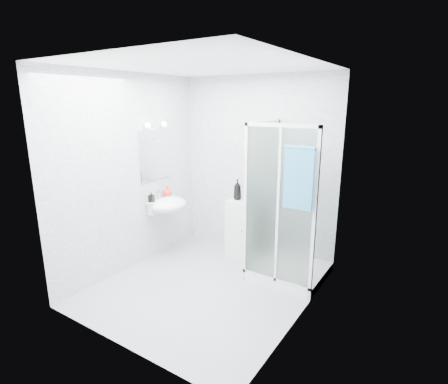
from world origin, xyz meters
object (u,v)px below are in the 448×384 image
Objects in this scene: wall_basin at (167,205)px; storage_cabinet at (242,229)px; hand_towel at (299,176)px; shampoo_bottle_b at (249,193)px; soap_dispenser_black at (151,197)px; shower_enclosure at (282,245)px; shampoo_bottle_a at (237,189)px; soap_dispenser_orange at (167,191)px.

wall_basin is 0.65× the size of storage_cabinet.
hand_towel is at bearing -2.45° from wall_basin.
shampoo_bottle_b reaches higher than wall_basin.
hand_towel is at bearing -27.84° from storage_cabinet.
shampoo_bottle_b is at bearing 36.04° from soap_dispenser_black.
storage_cabinet is (-0.75, 0.26, -0.02)m from shower_enclosure.
shampoo_bottle_b reaches higher than storage_cabinet.
shampoo_bottle_a is 1.22m from soap_dispenser_black.
shower_enclosure is at bearing 5.35° from soap_dispenser_orange.
storage_cabinet is (0.90, 0.58, -0.37)m from wall_basin.
shower_enclosure reaches higher than hand_towel.
hand_towel is at bearing -35.30° from shampoo_bottle_b.
shampoo_bottle_b is at bearing 144.70° from hand_towel.
soap_dispenser_black is at bearing -143.96° from shampoo_bottle_b.
shower_enclosure is 1.91m from soap_dispenser_black.
hand_towel is at bearing -50.76° from shower_enclosure.
storage_cabinet is at bearing 36.84° from soap_dispenser_black.
shampoo_bottle_b is at bearing 22.82° from soap_dispenser_orange.
shampoo_bottle_a reaches higher than wall_basin.
wall_basin is 1.89× the size of shampoo_bottle_a.
shampoo_bottle_a reaches higher than soap_dispenser_black.
shampoo_bottle_a is 1.98× the size of soap_dispenser_black.
storage_cabinet is 0.58m from shampoo_bottle_a.
shampoo_bottle_a is 1.27× the size of shampoo_bottle_b.
soap_dispenser_orange is at bearing 173.64° from hand_towel.
soap_dispenser_black is at bearing -177.15° from hand_towel.
wall_basin is at bearing -169.19° from shower_enclosure.
soap_dispenser_black is (-0.12, -0.19, 0.14)m from wall_basin.
soap_dispenser_black is at bearing -122.51° from wall_basin.
wall_basin is 0.80× the size of hand_towel.
storage_cabinet is at bearing -11.35° from shampoo_bottle_a.
soap_dispenser_orange is (-1.78, -0.17, 0.50)m from shower_enclosure.
storage_cabinet is at bearing 148.48° from hand_towel.
shower_enclosure reaches higher than shampoo_bottle_a.
shampoo_bottle_a reaches higher than storage_cabinet.
shampoo_bottle_b is (-0.67, 0.30, 0.53)m from shower_enclosure.
hand_towel is at bearing -30.23° from shampoo_bottle_a.
shower_enclosure is at bearing -24.41° from shampoo_bottle_b.
hand_towel is 2.97× the size of shampoo_bottle_b.
shampoo_bottle_a is at bearing 25.33° from soap_dispenser_orange.
soap_dispenser_black is (0.00, -0.34, -0.01)m from soap_dispenser_orange.
shower_enclosure is 2.33× the size of storage_cabinet.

